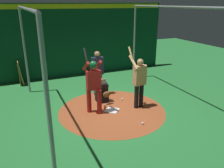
{
  "coord_description": "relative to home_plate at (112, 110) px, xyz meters",
  "views": [
    {
      "loc": [
        6.34,
        -2.77,
        3.43
      ],
      "look_at": [
        0.0,
        0.0,
        0.95
      ],
      "focal_mm": 36.42,
      "sensor_mm": 36.0,
      "label": 1
    }
  ],
  "objects": [
    {
      "name": "baseball_0",
      "position": [
        -0.64,
        0.7,
        0.03
      ],
      "size": [
        0.07,
        0.07,
        0.07
      ],
      "primitive_type": "sphere",
      "color": "white",
      "rests_on": "dirt_circle"
    },
    {
      "name": "umpire",
      "position": [
        -1.53,
        0.06,
        0.96
      ],
      "size": [
        0.22,
        0.49,
        1.73
      ],
      "color": "#4C4C51",
      "rests_on": "ground"
    },
    {
      "name": "visitor",
      "position": [
        0.12,
        0.95,
        0.99
      ],
      "size": [
        0.56,
        0.53,
        2.08
      ],
      "rotation": [
        0.0,
        0.0,
        0.1
      ],
      "color": "black",
      "rests_on": "ground"
    },
    {
      "name": "catcher",
      "position": [
        -0.81,
        -0.03,
        0.34
      ],
      "size": [
        0.58,
        0.4,
        0.92
      ],
      "color": "black",
      "rests_on": "ground"
    },
    {
      "name": "dirt_circle",
      "position": [
        0.0,
        0.0,
        -0.01
      ],
      "size": [
        3.58,
        3.58,
        0.01
      ],
      "primitive_type": "cylinder",
      "color": "#9E4C28",
      "rests_on": "ground"
    },
    {
      "name": "bat_rack",
      "position": [
        -4.17,
        -2.67,
        0.48
      ],
      "size": [
        0.94,
        0.2,
        1.05
      ],
      "color": "olive",
      "rests_on": "ground"
    },
    {
      "name": "batter",
      "position": [
        -0.1,
        -0.6,
        1.05
      ],
      "size": [
        0.68,
        0.49,
        2.1
      ],
      "color": "maroon",
      "rests_on": "ground"
    },
    {
      "name": "home_plate",
      "position": [
        0.0,
        0.0,
        0.0
      ],
      "size": [
        0.59,
        0.59,
        0.01
      ],
      "primitive_type": "cube",
      "rotation": [
        0.0,
        0.0,
        0.79
      ],
      "color": "white",
      "rests_on": "dirt_circle"
    },
    {
      "name": "baseball_1",
      "position": [
        1.22,
        0.47,
        0.03
      ],
      "size": [
        0.07,
        0.07,
        0.07
      ],
      "primitive_type": "sphere",
      "color": "white",
      "rests_on": "dirt_circle"
    },
    {
      "name": "back_wall",
      "position": [
        -4.42,
        0.0,
        1.72
      ],
      "size": [
        0.22,
        9.27,
        3.43
      ],
      "color": "#0C3D26",
      "rests_on": "ground"
    },
    {
      "name": "ground_plane",
      "position": [
        0.0,
        0.0,
        -0.01
      ],
      "size": [
        25.27,
        25.27,
        0.0
      ],
      "primitive_type": "plane",
      "color": "#287A38"
    },
    {
      "name": "cage_frame",
      "position": [
        0.0,
        0.0,
        2.3
      ],
      "size": [
        5.84,
        4.85,
        3.34
      ],
      "color": "gray",
      "rests_on": "ground"
    }
  ]
}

